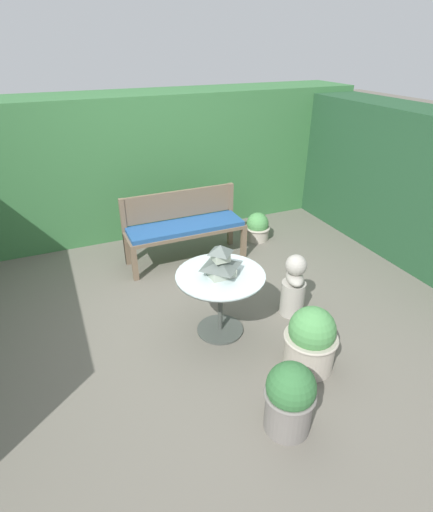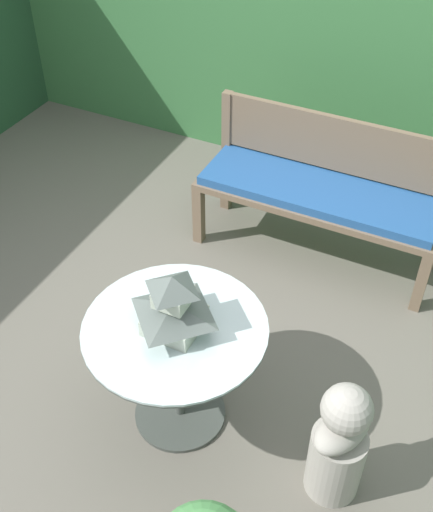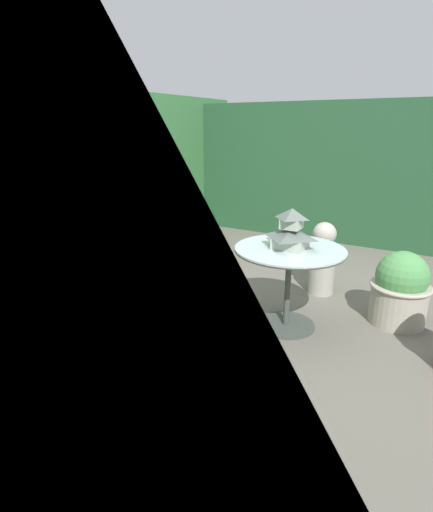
% 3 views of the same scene
% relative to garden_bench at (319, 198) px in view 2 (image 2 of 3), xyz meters
% --- Properties ---
extents(ground, '(30.00, 30.00, 0.00)m').
position_rel_garden_bench_xyz_m(ground, '(-0.20, -1.02, -0.42)').
color(ground, '#666056').
extents(foliage_hedge_back, '(6.40, 0.90, 1.83)m').
position_rel_garden_bench_xyz_m(foliage_hedge_back, '(-0.20, 1.33, 0.50)').
color(foliage_hedge_back, '#38703D').
rests_on(foliage_hedge_back, ground).
extents(garden_bench, '(1.44, 0.46, 0.49)m').
position_rel_garden_bench_xyz_m(garden_bench, '(0.00, 0.00, 0.00)').
color(garden_bench, brown).
rests_on(garden_bench, ground).
extents(bench_backrest, '(1.44, 0.06, 0.84)m').
position_rel_garden_bench_xyz_m(bench_backrest, '(-0.00, 0.21, 0.19)').
color(bench_backrest, brown).
rests_on(bench_backrest, ground).
extents(patio_table, '(0.80, 0.80, 0.62)m').
position_rel_garden_bench_xyz_m(patio_table, '(-0.17, -1.41, 0.07)').
color(patio_table, '#424742').
rests_on(patio_table, ground).
extents(pagoda_birdhouse, '(0.29, 0.29, 0.29)m').
position_rel_garden_bench_xyz_m(pagoda_birdhouse, '(-0.17, -1.41, 0.33)').
color(pagoda_birdhouse, '#B2BCA8').
rests_on(pagoda_birdhouse, patio_table).
extents(garden_bust, '(0.26, 0.33, 0.66)m').
position_rel_garden_bench_xyz_m(garden_bust, '(0.60, -1.44, -0.11)').
color(garden_bust, '#A39E93').
rests_on(garden_bust, ground).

